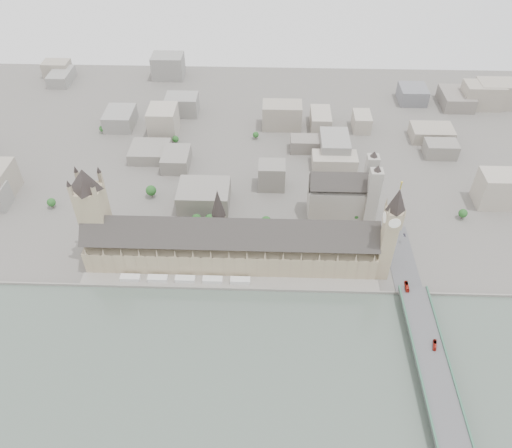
{
  "coord_description": "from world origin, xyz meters",
  "views": [
    {
      "loc": [
        34.26,
        -308.13,
        341.42
      ],
      "look_at": [
        22.93,
        34.46,
        35.83
      ],
      "focal_mm": 35.0,
      "sensor_mm": 36.0,
      "label": 1
    }
  ],
  "objects_px": {
    "red_bus_north": "(407,286)",
    "red_bus_south": "(435,345)",
    "westminster_bridge": "(430,362)",
    "victoria_tower": "(93,211)",
    "westminster_abbey": "(344,194)",
    "car_approach": "(405,235)",
    "elizabeth_tower": "(391,228)",
    "palace_of_westminster": "(231,245)"
  },
  "relations": [
    {
      "from": "red_bus_south",
      "to": "car_approach",
      "type": "distance_m",
      "value": 126.83
    },
    {
      "from": "elizabeth_tower",
      "to": "westminster_abbey",
      "type": "distance_m",
      "value": 96.91
    },
    {
      "from": "westminster_abbey",
      "to": "red_bus_south",
      "type": "height_order",
      "value": "westminster_abbey"
    },
    {
      "from": "elizabeth_tower",
      "to": "car_approach",
      "type": "relative_size",
      "value": 24.8
    },
    {
      "from": "westminster_abbey",
      "to": "red_bus_south",
      "type": "xyz_separation_m",
      "value": [
        55.58,
        -170.87,
        -13.43
      ]
    },
    {
      "from": "victoria_tower",
      "to": "red_bus_north",
      "type": "xyz_separation_m",
      "value": [
        278.12,
        -42.1,
        -43.32
      ]
    },
    {
      "from": "red_bus_north",
      "to": "westminster_bridge",
      "type": "bearing_deg",
      "value": -82.9
    },
    {
      "from": "elizabeth_tower",
      "to": "westminster_abbey",
      "type": "xyz_separation_m",
      "value": [
        -27.08,
        87.0,
        -33.01
      ]
    },
    {
      "from": "red_bus_south",
      "to": "westminster_abbey",
      "type": "bearing_deg",
      "value": 123.47
    },
    {
      "from": "red_bus_south",
      "to": "westminster_bridge",
      "type": "bearing_deg",
      "value": -95.73
    },
    {
      "from": "car_approach",
      "to": "elizabeth_tower",
      "type": "bearing_deg",
      "value": -131.49
    },
    {
      "from": "palace_of_westminster",
      "to": "elizabeth_tower",
      "type": "relative_size",
      "value": 2.47
    },
    {
      "from": "westminster_abbey",
      "to": "westminster_bridge",
      "type": "bearing_deg",
      "value": -74.36
    },
    {
      "from": "red_bus_south",
      "to": "red_bus_north",
      "type": "bearing_deg",
      "value": 115.31
    },
    {
      "from": "elizabeth_tower",
      "to": "palace_of_westminster",
      "type": "bearing_deg",
      "value": 175.15
    },
    {
      "from": "westminster_abbey",
      "to": "palace_of_westminster",
      "type": "bearing_deg",
      "value": -145.83
    },
    {
      "from": "palace_of_westminster",
      "to": "car_approach",
      "type": "distance_m",
      "value": 170.48
    },
    {
      "from": "elizabeth_tower",
      "to": "victoria_tower",
      "type": "bearing_deg",
      "value": 176.04
    },
    {
      "from": "westminster_bridge",
      "to": "car_approach",
      "type": "xyz_separation_m",
      "value": [
        5.17,
        138.46,
        5.75
      ]
    },
    {
      "from": "palace_of_westminster",
      "to": "car_approach",
      "type": "bearing_deg",
      "value": 10.59
    },
    {
      "from": "westminster_bridge",
      "to": "red_bus_south",
      "type": "bearing_deg",
      "value": 68.82
    },
    {
      "from": "westminster_bridge",
      "to": "victoria_tower",
      "type": "bearing_deg",
      "value": 158.22
    },
    {
      "from": "red_bus_north",
      "to": "red_bus_south",
      "type": "relative_size",
      "value": 1.17
    },
    {
      "from": "victoria_tower",
      "to": "westminster_abbey",
      "type": "height_order",
      "value": "victoria_tower"
    },
    {
      "from": "westminster_bridge",
      "to": "westminster_abbey",
      "type": "relative_size",
      "value": 4.78
    },
    {
      "from": "westminster_abbey",
      "to": "car_approach",
      "type": "xyz_separation_m",
      "value": [
        56.24,
        -44.04,
        -14.2
      ]
    },
    {
      "from": "westminster_abbey",
      "to": "red_bus_north",
      "type": "height_order",
      "value": "westminster_abbey"
    },
    {
      "from": "palace_of_westminster",
      "to": "red_bus_south",
      "type": "xyz_separation_m",
      "value": [
        166.51,
        -95.57,
        -11.06
      ]
    },
    {
      "from": "red_bus_south",
      "to": "car_approach",
      "type": "height_order",
      "value": "red_bus_south"
    },
    {
      "from": "elizabeth_tower",
      "to": "westminster_bridge",
      "type": "height_order",
      "value": "elizabeth_tower"
    },
    {
      "from": "red_bus_north",
      "to": "car_approach",
      "type": "height_order",
      "value": "red_bus_north"
    },
    {
      "from": "westminster_bridge",
      "to": "car_approach",
      "type": "relative_size",
      "value": 74.96
    },
    {
      "from": "westminster_bridge",
      "to": "red_bus_north",
      "type": "bearing_deg",
      "value": 94.71
    },
    {
      "from": "red_bus_north",
      "to": "red_bus_south",
      "type": "bearing_deg",
      "value": -77.75
    },
    {
      "from": "red_bus_north",
      "to": "victoria_tower",
      "type": "bearing_deg",
      "value": 173.79
    },
    {
      "from": "westminster_bridge",
      "to": "elizabeth_tower",
      "type": "bearing_deg",
      "value": 104.11
    },
    {
      "from": "westminster_abbey",
      "to": "red_bus_north",
      "type": "bearing_deg",
      "value": -67.86
    },
    {
      "from": "victoria_tower",
      "to": "red_bus_south",
      "type": "height_order",
      "value": "victoria_tower"
    },
    {
      "from": "westminster_bridge",
      "to": "westminster_abbey",
      "type": "bearing_deg",
      "value": 105.64
    },
    {
      "from": "westminster_abbey",
      "to": "red_bus_south",
      "type": "bearing_deg",
      "value": -71.98
    },
    {
      "from": "westminster_bridge",
      "to": "red_bus_north",
      "type": "xyz_separation_m",
      "value": [
        -5.88,
        71.4,
        6.76
      ]
    },
    {
      "from": "victoria_tower",
      "to": "red_bus_north",
      "type": "distance_m",
      "value": 284.6
    }
  ]
}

